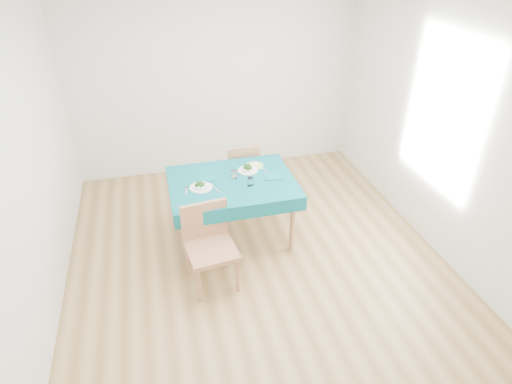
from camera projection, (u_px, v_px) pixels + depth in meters
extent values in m
cube|color=olive|center=(256.00, 258.00, 4.75)|extent=(4.00, 4.50, 0.02)
cube|color=silver|center=(215.00, 79.00, 5.89)|extent=(4.00, 0.02, 2.70)
cube|color=silver|center=(366.00, 332.00, 2.18)|extent=(4.00, 0.02, 2.70)
cube|color=silver|center=(27.00, 172.00, 3.61)|extent=(0.02, 4.50, 2.70)
cube|color=silver|center=(441.00, 126.00, 4.46)|extent=(0.02, 4.50, 2.70)
cube|color=#08565F|center=(233.00, 210.00, 4.87)|extent=(1.37, 1.04, 0.76)
cube|color=#996948|center=(211.00, 237.00, 4.09)|extent=(0.53, 0.57, 1.18)
cube|color=#996948|center=(241.00, 167.00, 5.51)|extent=(0.41, 0.44, 0.99)
cube|color=silver|center=(186.00, 191.00, 4.49)|extent=(0.05, 0.17, 0.00)
cube|color=silver|center=(215.00, 188.00, 4.54)|extent=(0.09, 0.23, 0.00)
cube|color=silver|center=(233.00, 175.00, 4.78)|extent=(0.06, 0.19, 0.00)
cube|color=silver|center=(267.00, 172.00, 4.84)|extent=(0.06, 0.20, 0.00)
cube|color=#0C6069|center=(208.00, 178.00, 4.71)|extent=(0.21, 0.16, 0.01)
cube|color=#0C6069|center=(273.00, 177.00, 4.74)|extent=(0.20, 0.14, 0.01)
cylinder|color=white|center=(234.00, 174.00, 4.70)|extent=(0.07, 0.07, 0.09)
cylinder|color=white|center=(250.00, 182.00, 4.57)|extent=(0.07, 0.07, 0.09)
cylinder|color=#AADD6C|center=(255.00, 166.00, 4.96)|extent=(0.20, 0.20, 0.01)
cube|color=beige|center=(255.00, 165.00, 4.96)|extent=(0.12, 0.12, 0.01)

